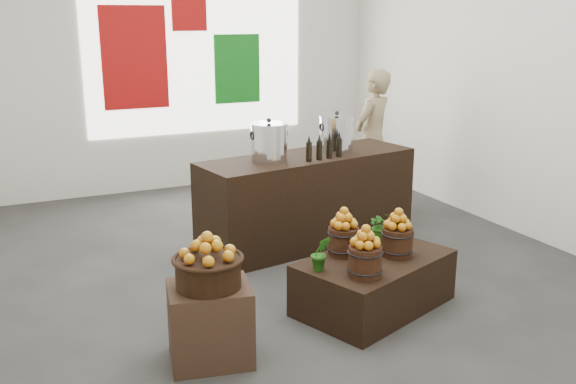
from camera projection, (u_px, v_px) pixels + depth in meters
name	position (u px, v px, depth m)	size (l,w,h in m)	color
ground	(278.00, 266.00, 6.53)	(7.00, 7.00, 0.00)	#3D3C3A
back_wall	(176.00, 49.00, 9.05)	(6.00, 0.04, 4.00)	silver
back_opening	(197.00, 49.00, 9.16)	(3.20, 0.02, 2.40)	white
deco_red_left	(134.00, 58.00, 8.81)	(0.90, 0.04, 1.40)	#A30D0C
deco_green_right	(237.00, 69.00, 9.47)	(0.70, 0.04, 1.00)	#116D18
deco_red_upper	(189.00, 13.00, 8.97)	(0.50, 0.04, 0.50)	#A30D0C
crate	(210.00, 324.00, 4.68)	(0.59, 0.48, 0.59)	#473121
wicker_basket	(208.00, 273.00, 4.58)	(0.47, 0.47, 0.21)	black
apples_in_basket	(207.00, 246.00, 4.52)	(0.37, 0.37, 0.20)	#8E1604
display_table	(374.00, 282.00, 5.56)	(1.33, 0.82, 0.46)	black
apple_bucket_front_left	(365.00, 261.00, 5.08)	(0.27, 0.27, 0.25)	#39190F
apples_in_bucket_front_left	(366.00, 236.00, 5.03)	(0.20, 0.20, 0.18)	#8E1604
apple_bucket_front_right	(397.00, 242.00, 5.52)	(0.27, 0.27, 0.25)	#39190F
apples_in_bucket_front_right	(398.00, 219.00, 5.46)	(0.20, 0.20, 0.18)	#8E1604
apple_bucket_rear	(343.00, 241.00, 5.54)	(0.27, 0.27, 0.25)	#39190F
apples_in_bucket_rear	(344.00, 218.00, 5.49)	(0.20, 0.20, 0.18)	#8E1604
herb_garnish_right	(382.00, 226.00, 5.89)	(0.25, 0.22, 0.28)	#216114
herb_garnish_left	(321.00, 253.00, 5.20)	(0.16, 0.13, 0.29)	#216114
counter	(308.00, 200.00, 7.09)	(2.44, 0.78, 1.00)	black
stock_pot_left	(269.00, 143.00, 6.63)	(0.38, 0.38, 0.38)	silver
stock_pot_center	(336.00, 134.00, 7.11)	(0.38, 0.38, 0.38)	silver
oil_cruets	(322.00, 146.00, 6.72)	(0.36, 0.07, 0.28)	black
shopper	(372.00, 138.00, 8.45)	(0.66, 0.43, 1.80)	#8D7956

